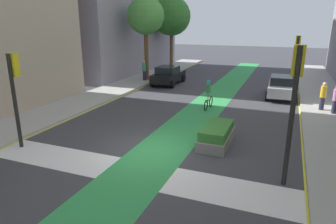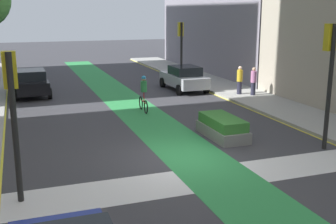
# 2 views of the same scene
# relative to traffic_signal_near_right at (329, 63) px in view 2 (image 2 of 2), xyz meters

# --- Properties ---
(ground_plane) EXTENTS (120.00, 120.00, 0.00)m
(ground_plane) POSITION_rel_traffic_signal_near_right_xyz_m (-5.28, 0.77, -3.18)
(ground_plane) COLOR #38383D
(bike_lane_paint) EXTENTS (2.40, 60.00, 0.01)m
(bike_lane_paint) POSITION_rel_traffic_signal_near_right_xyz_m (-4.89, 0.77, -3.17)
(bike_lane_paint) COLOR #2D8C47
(bike_lane_paint) RESTS_ON ground_plane
(crosswalk_band) EXTENTS (12.00, 1.80, 0.01)m
(crosswalk_band) POSITION_rel_traffic_signal_near_right_xyz_m (-5.28, -1.23, -3.18)
(crosswalk_band) COLOR silver
(crosswalk_band) RESTS_ON ground_plane
(curb_stripe_right) EXTENTS (0.16, 60.00, 0.01)m
(curb_stripe_right) POSITION_rel_traffic_signal_near_right_xyz_m (0.72, 0.77, -3.17)
(curb_stripe_right) COLOR yellow
(curb_stripe_right) RESTS_ON ground_plane
(traffic_signal_near_right) EXTENTS (0.35, 0.52, 4.55)m
(traffic_signal_near_right) POSITION_rel_traffic_signal_near_right_xyz_m (0.00, 0.00, 0.00)
(traffic_signal_near_right) COLOR black
(traffic_signal_near_right) RESTS_ON ground_plane
(traffic_signal_near_left) EXTENTS (0.35, 0.52, 4.00)m
(traffic_signal_near_left) POSITION_rel_traffic_signal_near_right_xyz_m (-10.68, -0.84, -0.37)
(traffic_signal_near_left) COLOR black
(traffic_signal_near_left) RESTS_ON ground_plane
(traffic_signal_far_right) EXTENTS (0.35, 0.52, 4.22)m
(traffic_signal_far_right) POSITION_rel_traffic_signal_near_right_xyz_m (0.26, 15.18, -0.22)
(traffic_signal_far_right) COLOR black
(traffic_signal_far_right) RESTS_ON ground_plane
(car_silver_right_far) EXTENTS (2.09, 4.23, 1.57)m
(car_silver_right_far) POSITION_rel_traffic_signal_near_right_xyz_m (-0.50, 12.66, -2.38)
(car_silver_right_far) COLOR #B2B7BF
(car_silver_right_far) RESTS_ON ground_plane
(car_black_left_far) EXTENTS (2.09, 4.24, 1.57)m
(car_black_left_far) POSITION_rel_traffic_signal_near_right_xyz_m (-9.78, 14.13, -2.38)
(car_black_left_far) COLOR black
(car_black_left_far) RESTS_ON ground_plane
(cyclist_in_lane) EXTENTS (0.32, 1.73, 1.86)m
(cyclist_in_lane) POSITION_rel_traffic_signal_near_right_xyz_m (-4.63, 7.81, -2.21)
(cyclist_in_lane) COLOR black
(cyclist_in_lane) RESTS_ON ground_plane
(pedestrian_sidewalk_right_a) EXTENTS (0.34, 0.34, 1.67)m
(pedestrian_sidewalk_right_a) POSITION_rel_traffic_signal_near_right_xyz_m (1.85, 9.65, -2.18)
(pedestrian_sidewalk_right_a) COLOR #262638
(pedestrian_sidewalk_right_a) RESTS_ON sidewalk_right
(pedestrian_sidewalk_right_b) EXTENTS (0.34, 0.34, 1.64)m
(pedestrian_sidewalk_right_b) POSITION_rel_traffic_signal_near_right_xyz_m (2.46, 9.10, -2.20)
(pedestrian_sidewalk_right_b) COLOR #262638
(pedestrian_sidewalk_right_b) RESTS_ON sidewalk_right
(median_planter) EXTENTS (1.20, 2.63, 0.85)m
(median_planter) POSITION_rel_traffic_signal_near_right_xyz_m (-2.89, 2.50, -2.78)
(median_planter) COLOR slate
(median_planter) RESTS_ON ground_plane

